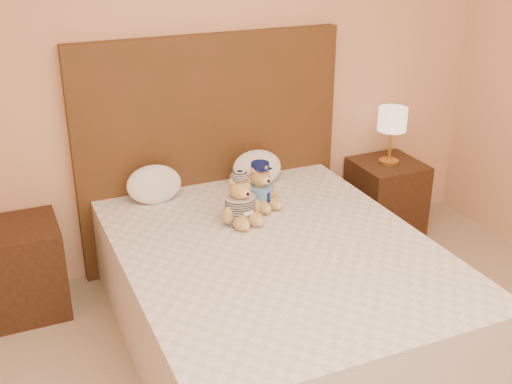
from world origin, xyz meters
TOP-DOWN VIEW (x-y plane):
  - room_walls at (0.00, 0.46)m, footprint 4.04×4.52m
  - bed at (0.00, 1.20)m, footprint 1.60×2.00m
  - headboard at (0.00, 2.21)m, footprint 1.75×0.08m
  - nightstand_left at (-1.25, 2.00)m, footprint 0.45×0.45m
  - nightstand_right at (1.25, 2.00)m, footprint 0.45×0.45m
  - lamp at (1.25, 2.00)m, footprint 0.20×0.20m
  - teddy_police at (0.12, 1.69)m, footprint 0.30×0.30m
  - teddy_prisoner at (-0.07, 1.55)m, footprint 0.30×0.29m
  - pillow_left at (-0.43, 2.03)m, footprint 0.34×0.22m
  - pillow_right at (0.25, 2.03)m, footprint 0.34×0.22m

SIDE VIEW (x-z plane):
  - nightstand_left at x=-1.25m, z-range 0.00..0.55m
  - nightstand_right at x=1.25m, z-range 0.00..0.55m
  - bed at x=0.00m, z-range 0.00..0.55m
  - pillow_right at x=0.25m, z-range 0.55..0.79m
  - pillow_left at x=-0.43m, z-range 0.55..0.79m
  - teddy_police at x=0.12m, z-range 0.55..0.83m
  - teddy_prisoner at x=-0.07m, z-range 0.55..0.84m
  - headboard at x=0.00m, z-range 0.00..1.50m
  - lamp at x=1.25m, z-range 0.65..1.05m
  - room_walls at x=0.00m, z-range 0.45..3.17m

